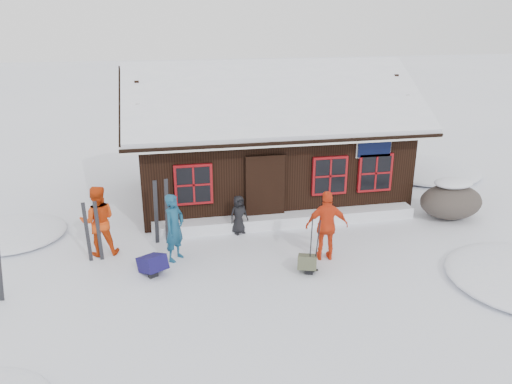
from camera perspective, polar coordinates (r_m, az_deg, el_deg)
ground at (r=12.11m, az=-0.63°, el=-8.51°), size 120.00×120.00×0.00m
mountain_hut at (r=16.39m, az=1.16°, el=5.00°), size 8.90×6.09×4.42m
snow_drift at (r=14.33m, az=3.53°, el=-3.15°), size 7.60×0.60×0.35m
snow_mounds at (r=14.09m, az=4.53°, el=-4.35°), size 20.60×13.20×0.48m
skier_teal at (r=12.25m, az=-9.30°, el=-4.03°), size 0.70×0.74×1.70m
skier_orange_left at (r=12.94m, az=-17.59°, el=-3.16°), size 0.91×0.73×1.80m
skier_orange_right at (r=12.23m, az=8.10°, el=-3.84°), size 1.09×0.58×1.76m
skier_crouched at (r=13.66m, az=-1.99°, el=-2.60°), size 0.62×0.51×1.09m
boulder at (r=15.77m, az=21.39°, el=-0.89°), size 1.85×1.39×1.09m
ski_pair_mid at (r=12.70m, az=-18.14°, el=-4.43°), size 0.38×0.07×1.59m
ski_pair_right at (r=13.28m, az=-10.75°, el=-2.27°), size 0.43×0.17×1.78m
ski_poles at (r=11.59m, az=6.62°, el=-6.36°), size 0.25×0.12×1.40m
backpack_blue at (r=11.97m, az=-11.72°, el=-8.35°), size 0.74×0.81×0.35m
backpack_olive at (r=11.91m, az=5.86°, el=-8.29°), size 0.60×0.69×0.31m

